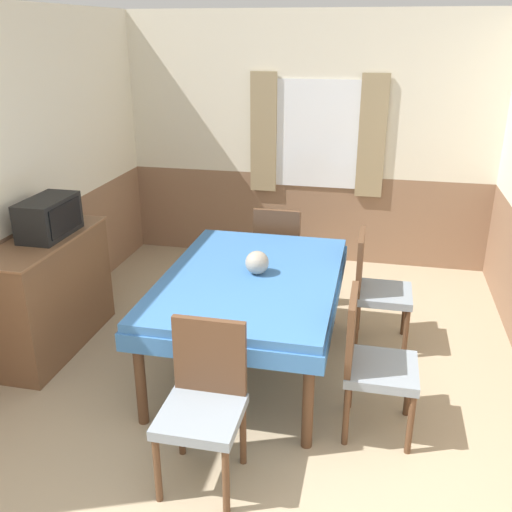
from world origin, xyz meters
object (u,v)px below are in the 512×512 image
Objects in this scene: vase at (257,263)px; dining_table at (251,288)px; chair_head_window at (279,250)px; chair_head_near at (204,399)px; chair_right_near at (371,359)px; chair_right_far at (375,286)px; tv at (49,217)px; sideboard at (50,293)px.

dining_table is at bearing -137.29° from vase.
dining_table is at bearing -90.00° from chair_head_window.
chair_right_near is at bearing -145.50° from chair_head_near.
chair_head_window is at bearing -124.50° from chair_right_far.
tv reaches higher than chair_right_near.
chair_head_near is 5.46× the size of vase.
chair_right_near is at bearing -13.52° from tv.
chair_head_near and chair_right_far have the same top height.
vase is (-0.85, 0.59, 0.33)m from chair_right_near.
chair_head_window is at bearing 90.00° from dining_table.
chair_head_near and chair_head_window have the same top height.
chair_head_near is 1.93m from chair_right_far.
chair_right_near is (0.89, -0.56, -0.15)m from dining_table.
tv is (-2.47, 0.59, 0.56)m from chair_right_near.
chair_head_near is at bearing -37.19° from tv.
chair_right_far is 1.78× the size of tv.
chair_right_near is at bearing 0.00° from chair_right_far.
chair_right_far is at bearing 31.53° from vase.
dining_table is 1.48× the size of sideboard.
chair_head_near and chair_right_near have the same top height.
tv is 3.07× the size of vase.
chair_head_window is (-0.89, 1.72, 0.00)m from chair_right_near.
dining_table is at bearing -122.09° from chair_right_near.
chair_right_far is 5.46× the size of vase.
dining_table is at bearing -90.00° from chair_head_near.
chair_head_window and chair_right_far have the same top height.
chair_head_window is 1.07m from chair_right_far.
tv is 1.64m from vase.
chair_right_near is 0.76× the size of sideboard.
sideboard is (-2.50, 0.51, -0.04)m from chair_right_near.
chair_right_far is 2.57m from sideboard.
sideboard is (-1.61, -0.05, -0.18)m from dining_table.
vase is at bearing -58.47° from chair_right_far.
chair_right_near is (0.89, 0.61, 0.00)m from chair_head_near.
dining_table is 1.95× the size of chair_head_window.
chair_right_near is 1.93m from chair_head_window.
dining_table is at bearing 1.60° from sideboard.
chair_head_near is at bearing -91.85° from vase.
vase is (0.04, -1.13, 0.33)m from chair_head_window.
sideboard is 1.70m from vase.
chair_right_far is at bearing 11.81° from tv.
chair_right_near is at bearing -62.75° from chair_head_window.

